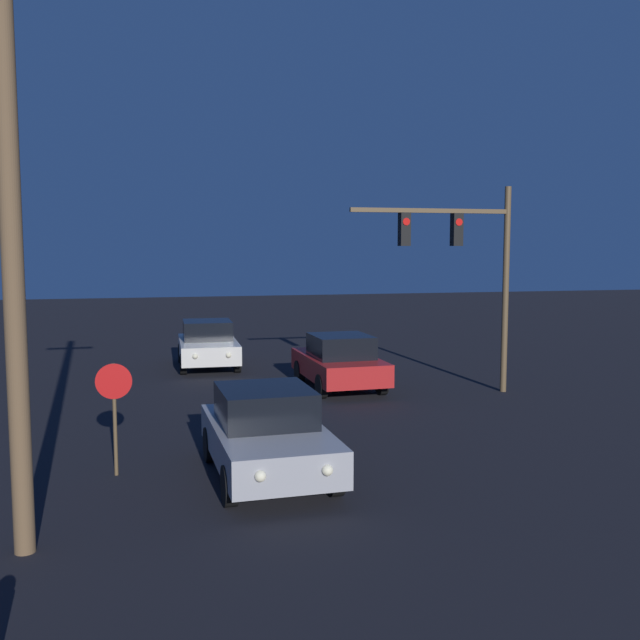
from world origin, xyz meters
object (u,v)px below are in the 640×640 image
car_far (208,344)px  utility_pole (11,214)px  car_mid (339,362)px  traffic_signal_mast (467,256)px  stop_sign (114,399)px  car_near (267,433)px

car_far → utility_pole: size_ratio=0.48×
car_mid → traffic_signal_mast: size_ratio=0.72×
stop_sign → car_mid: bearing=48.3°
car_far → traffic_signal_mast: (6.70, -6.24, 3.10)m
car_far → traffic_signal_mast: size_ratio=0.72×
traffic_signal_mast → utility_pole: bearing=-141.2°
car_near → traffic_signal_mast: size_ratio=0.72×
utility_pole → stop_sign: bearing=71.0°
traffic_signal_mast → utility_pole: size_ratio=0.66×
stop_sign → car_near: bearing=-14.9°
car_mid → traffic_signal_mast: 4.76m
car_near → car_far: bearing=-91.9°
stop_sign → utility_pole: utility_pole is taller
car_far → car_near: bearing=91.4°
traffic_signal_mast → utility_pole: utility_pole is taller
car_near → traffic_signal_mast: traffic_signal_mast is taller
car_far → utility_pole: utility_pole is taller
utility_pole → car_far: bearing=75.8°
car_near → car_mid: size_ratio=1.00×
car_far → car_mid: bearing=127.4°
traffic_signal_mast → car_far: bearing=137.0°
stop_sign → utility_pole: (-1.08, -3.12, 3.14)m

